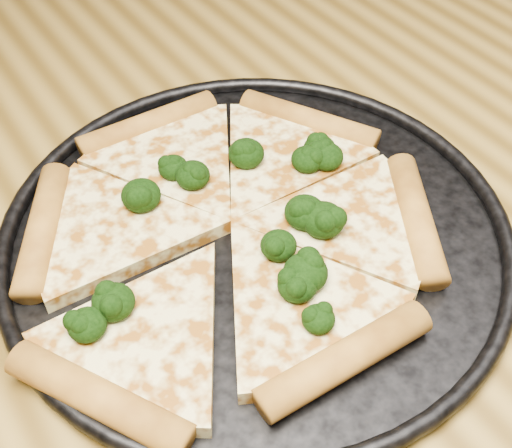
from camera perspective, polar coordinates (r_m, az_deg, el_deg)
dining_table at (r=0.62m, az=-7.44°, el=-7.33°), size 1.20×0.90×0.75m
pizza_pan at (r=0.54m, az=0.00°, el=-0.60°), size 0.40×0.40×0.02m
pizza at (r=0.53m, az=-2.34°, el=-0.24°), size 0.36×0.32×0.03m
broccoli_florets at (r=0.52m, az=-0.31°, el=0.66°), size 0.27×0.21×0.02m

